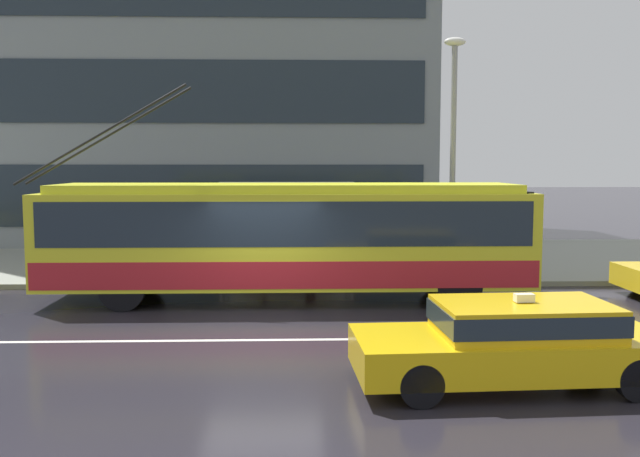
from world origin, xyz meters
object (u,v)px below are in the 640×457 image
pedestrian_at_shelter (260,213)px  bus_shelter (287,204)px  taxi_oncoming_near (515,339)px  street_lamp (453,136)px  pedestrian_approaching_curb (313,220)px  trolleybus (288,236)px

pedestrian_at_shelter → bus_shelter: bearing=-36.3°
taxi_oncoming_near → street_lamp: size_ratio=0.72×
taxi_oncoming_near → pedestrian_approaching_curb: bearing=105.4°
bus_shelter → pedestrian_approaching_curb: bus_shelter is taller
taxi_oncoming_near → pedestrian_at_shelter: size_ratio=2.32×
pedestrian_at_shelter → pedestrian_approaching_curb: (1.61, -0.92, -0.15)m
taxi_oncoming_near → street_lamp: (1.10, 9.21, 3.36)m
taxi_oncoming_near → street_lamp: bearing=83.2°
trolleybus → pedestrian_approaching_curb: trolleybus is taller
bus_shelter → pedestrian_at_shelter: size_ratio=1.99×
bus_shelter → street_lamp: (4.67, -1.24, 1.97)m
pedestrian_approaching_curb → taxi_oncoming_near: bearing=-74.6°
trolleybus → bus_shelter: (-0.09, 3.90, 0.54)m
taxi_oncoming_near → pedestrian_approaching_curb: (-2.79, 10.15, 0.95)m
trolleybus → pedestrian_at_shelter: trolleybus is taller
pedestrian_at_shelter → street_lamp: (5.50, -1.85, 2.26)m
trolleybus → street_lamp: bearing=30.2°
trolleybus → taxi_oncoming_near: (3.48, -6.55, -0.86)m
bus_shelter → pedestrian_approaching_curb: 0.95m
bus_shelter → pedestrian_approaching_curb: (0.78, -0.31, -0.44)m
trolleybus → taxi_oncoming_near: bearing=-62.0°
taxi_oncoming_near → bus_shelter: bus_shelter is taller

